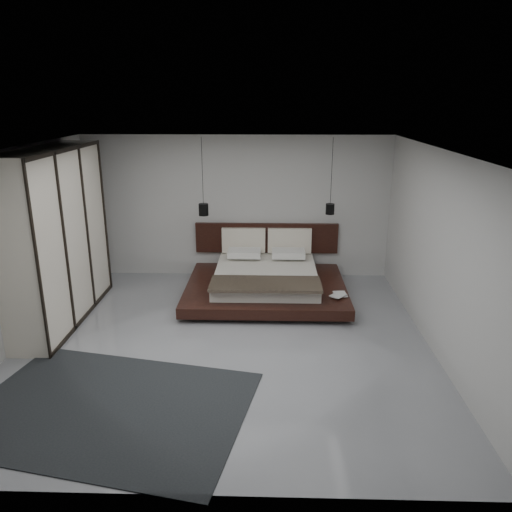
{
  "coord_description": "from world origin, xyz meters",
  "views": [
    {
      "loc": [
        0.66,
        -6.65,
        3.46
      ],
      "look_at": [
        0.43,
        1.2,
        0.96
      ],
      "focal_mm": 35.0,
      "sensor_mm": 36.0,
      "label": 1
    }
  ],
  "objects_px": {
    "pendant_left": "(204,209)",
    "wardrobe": "(56,237)",
    "rug": "(109,408)",
    "pendant_right": "(330,209)",
    "lattice_screen": "(79,218)",
    "bed": "(266,279)"
  },
  "relations": [
    {
      "from": "pendant_left",
      "to": "wardrobe",
      "type": "relative_size",
      "value": 0.51
    },
    {
      "from": "lattice_screen",
      "to": "pendant_left",
      "type": "height_order",
      "value": "pendant_left"
    },
    {
      "from": "lattice_screen",
      "to": "rug",
      "type": "distance_m",
      "value": 4.69
    },
    {
      "from": "bed",
      "to": "wardrobe",
      "type": "height_order",
      "value": "wardrobe"
    },
    {
      "from": "bed",
      "to": "rug",
      "type": "xyz_separation_m",
      "value": [
        -1.79,
        -3.61,
        -0.28
      ]
    },
    {
      "from": "pendant_right",
      "to": "rug",
      "type": "height_order",
      "value": "pendant_right"
    },
    {
      "from": "wardrobe",
      "to": "rug",
      "type": "bearing_deg",
      "value": -59.08
    },
    {
      "from": "bed",
      "to": "wardrobe",
      "type": "distance_m",
      "value": 3.64
    },
    {
      "from": "pendant_right",
      "to": "wardrobe",
      "type": "distance_m",
      "value": 4.72
    },
    {
      "from": "rug",
      "to": "wardrobe",
      "type": "bearing_deg",
      "value": 120.92
    },
    {
      "from": "pendant_left",
      "to": "wardrobe",
      "type": "height_order",
      "value": "pendant_left"
    },
    {
      "from": "lattice_screen",
      "to": "pendant_left",
      "type": "distance_m",
      "value": 2.39
    },
    {
      "from": "bed",
      "to": "pendant_left",
      "type": "xyz_separation_m",
      "value": [
        -1.17,
        0.45,
        1.2
      ]
    },
    {
      "from": "lattice_screen",
      "to": "pendant_left",
      "type": "xyz_separation_m",
      "value": [
        2.38,
        -0.09,
        0.19
      ]
    },
    {
      "from": "lattice_screen",
      "to": "pendant_right",
      "type": "xyz_separation_m",
      "value": [
        4.71,
        -0.09,
        0.22
      ]
    },
    {
      "from": "wardrobe",
      "to": "lattice_screen",
      "type": "bearing_deg",
      "value": 98.67
    },
    {
      "from": "bed",
      "to": "wardrobe",
      "type": "relative_size",
      "value": 1.01
    },
    {
      "from": "rug",
      "to": "pendant_right",
      "type": "bearing_deg",
      "value": 53.91
    },
    {
      "from": "pendant_right",
      "to": "rug",
      "type": "relative_size",
      "value": 0.44
    },
    {
      "from": "bed",
      "to": "pendant_left",
      "type": "distance_m",
      "value": 1.74
    },
    {
      "from": "pendant_right",
      "to": "bed",
      "type": "bearing_deg",
      "value": -158.76
    },
    {
      "from": "lattice_screen",
      "to": "pendant_left",
      "type": "relative_size",
      "value": 1.83
    }
  ]
}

